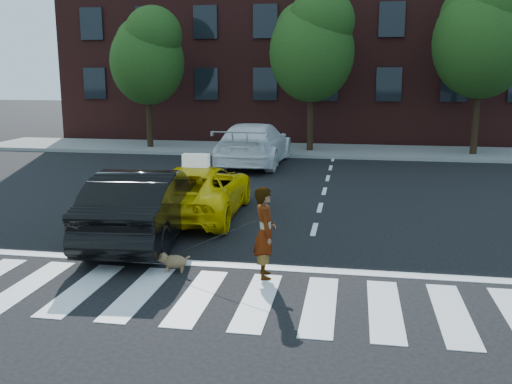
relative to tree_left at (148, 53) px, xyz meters
The scene contains 14 objects.
ground 18.90m from the tree_left, 67.71° to the right, with size 120.00×120.00×0.00m, color black.
crosswalk 18.90m from the tree_left, 67.71° to the right, with size 13.00×2.40×0.01m, color silver.
stop_line 17.47m from the tree_left, 65.65° to the right, with size 12.00×0.30×0.01m, color silver.
sidewalk_far 8.24m from the tree_left, ahead, with size 30.00×4.00×0.15m, color slate.
building 10.73m from the tree_left, 48.97° to the left, with size 26.00×10.00×12.00m, color #441B18.
tree_left is the anchor object (origin of this frame).
tree_mid 7.51m from the tree_left, ahead, with size 3.69×3.69×7.10m.
tree_right 14.52m from the tree_left, ahead, with size 4.00×4.00×7.70m.
taxi 13.55m from the tree_left, 64.67° to the right, with size 2.15×4.65×1.29m, color yellow.
black_sedan 15.30m from the tree_left, 70.47° to the right, with size 1.66×4.76×1.57m, color black.
white_suv 7.52m from the tree_left, 32.42° to the right, with size 2.32×5.71×1.66m, color white.
woman 18.12m from the tree_left, 63.54° to the right, with size 0.60×0.39×1.65m, color #999999.
dog 17.58m from the tree_left, 68.71° to the right, with size 0.62×0.28×0.35m.
taxi_sign 13.52m from the tree_left, 65.04° to the right, with size 0.65×0.28×0.32m, color white.
Camera 1 is at (2.43, -8.46, 3.61)m, focal length 40.00 mm.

